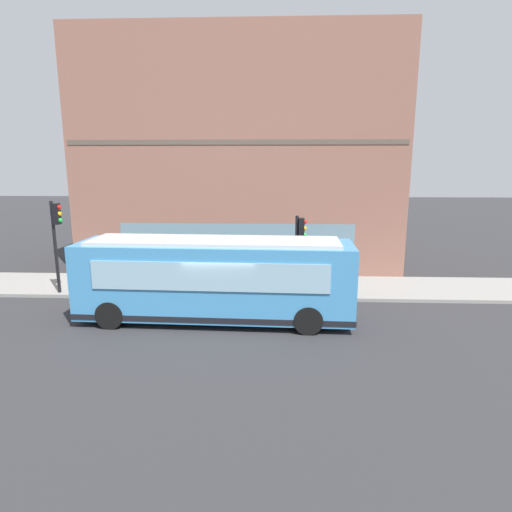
{
  "coord_description": "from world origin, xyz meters",
  "views": [
    {
      "loc": [
        -15.21,
        -1.9,
        5.8
      ],
      "look_at": [
        1.63,
        -1.18,
        2.17
      ],
      "focal_mm": 30.58,
      "sensor_mm": 36.0,
      "label": 1
    }
  ],
  "objects_px": {
    "pedestrian_by_light_pole": "(168,268)",
    "newspaper_vending_box": "(158,269)",
    "traffic_light_near_corner": "(300,240)",
    "traffic_light_down_block": "(56,229)",
    "fire_hydrant": "(246,280)",
    "city_bus_nearside": "(215,280)",
    "pedestrian_near_hydrant": "(200,266)"
  },
  "relations": [
    {
      "from": "city_bus_nearside",
      "to": "traffic_light_near_corner",
      "type": "bearing_deg",
      "value": -47.31
    },
    {
      "from": "city_bus_nearside",
      "to": "traffic_light_near_corner",
      "type": "relative_size",
      "value": 2.95
    },
    {
      "from": "fire_hydrant",
      "to": "newspaper_vending_box",
      "type": "xyz_separation_m",
      "value": [
        1.46,
        4.47,
        0.09
      ]
    },
    {
      "from": "city_bus_nearside",
      "to": "pedestrian_by_light_pole",
      "type": "xyz_separation_m",
      "value": [
        3.8,
        2.7,
        -0.53
      ]
    },
    {
      "from": "fire_hydrant",
      "to": "pedestrian_near_hydrant",
      "type": "height_order",
      "value": "pedestrian_near_hydrant"
    },
    {
      "from": "pedestrian_near_hydrant",
      "to": "fire_hydrant",
      "type": "bearing_deg",
      "value": -94.52
    },
    {
      "from": "city_bus_nearside",
      "to": "newspaper_vending_box",
      "type": "height_order",
      "value": "city_bus_nearside"
    },
    {
      "from": "city_bus_nearside",
      "to": "traffic_light_near_corner",
      "type": "xyz_separation_m",
      "value": [
        3.02,
        -3.27,
        0.99
      ]
    },
    {
      "from": "traffic_light_down_block",
      "to": "traffic_light_near_corner",
      "type": "bearing_deg",
      "value": -88.4
    },
    {
      "from": "city_bus_nearside",
      "to": "traffic_light_near_corner",
      "type": "height_order",
      "value": "traffic_light_near_corner"
    },
    {
      "from": "fire_hydrant",
      "to": "pedestrian_by_light_pole",
      "type": "distance_m",
      "value": 3.63
    },
    {
      "from": "traffic_light_near_corner",
      "to": "pedestrian_near_hydrant",
      "type": "bearing_deg",
      "value": 77.85
    },
    {
      "from": "pedestrian_by_light_pole",
      "to": "newspaper_vending_box",
      "type": "height_order",
      "value": "pedestrian_by_light_pole"
    },
    {
      "from": "city_bus_nearside",
      "to": "pedestrian_near_hydrant",
      "type": "relative_size",
      "value": 5.94
    },
    {
      "from": "city_bus_nearside",
      "to": "fire_hydrant",
      "type": "height_order",
      "value": "city_bus_nearside"
    },
    {
      "from": "traffic_light_down_block",
      "to": "fire_hydrant",
      "type": "bearing_deg",
      "value": -82.31
    },
    {
      "from": "city_bus_nearside",
      "to": "pedestrian_near_hydrant",
      "type": "height_order",
      "value": "city_bus_nearside"
    },
    {
      "from": "pedestrian_by_light_pole",
      "to": "pedestrian_near_hydrant",
      "type": "bearing_deg",
      "value": -82.86
    },
    {
      "from": "city_bus_nearside",
      "to": "traffic_light_down_block",
      "type": "xyz_separation_m",
      "value": [
        2.73,
        7.2,
        1.41
      ]
    },
    {
      "from": "city_bus_nearside",
      "to": "pedestrian_by_light_pole",
      "type": "distance_m",
      "value": 4.69
    },
    {
      "from": "city_bus_nearside",
      "to": "pedestrian_near_hydrant",
      "type": "xyz_separation_m",
      "value": [
        3.99,
        1.22,
        -0.42
      ]
    },
    {
      "from": "fire_hydrant",
      "to": "pedestrian_by_light_pole",
      "type": "xyz_separation_m",
      "value": [
        -0.02,
        3.6,
        0.52
      ]
    },
    {
      "from": "traffic_light_near_corner",
      "to": "traffic_light_down_block",
      "type": "relative_size",
      "value": 0.85
    },
    {
      "from": "pedestrian_by_light_pole",
      "to": "traffic_light_near_corner",
      "type": "bearing_deg",
      "value": -97.44
    },
    {
      "from": "traffic_light_down_block",
      "to": "pedestrian_near_hydrant",
      "type": "xyz_separation_m",
      "value": [
        1.26,
        -5.99,
        -1.84
      ]
    },
    {
      "from": "city_bus_nearside",
      "to": "fire_hydrant",
      "type": "distance_m",
      "value": 4.06
    },
    {
      "from": "newspaper_vending_box",
      "to": "pedestrian_by_light_pole",
      "type": "bearing_deg",
      "value": -149.55
    },
    {
      "from": "fire_hydrant",
      "to": "newspaper_vending_box",
      "type": "height_order",
      "value": "newspaper_vending_box"
    },
    {
      "from": "fire_hydrant",
      "to": "newspaper_vending_box",
      "type": "relative_size",
      "value": 0.82
    },
    {
      "from": "pedestrian_near_hydrant",
      "to": "newspaper_vending_box",
      "type": "height_order",
      "value": "pedestrian_near_hydrant"
    },
    {
      "from": "traffic_light_near_corner",
      "to": "pedestrian_near_hydrant",
      "type": "distance_m",
      "value": 4.81
    },
    {
      "from": "traffic_light_near_corner",
      "to": "pedestrian_by_light_pole",
      "type": "distance_m",
      "value": 6.22
    }
  ]
}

